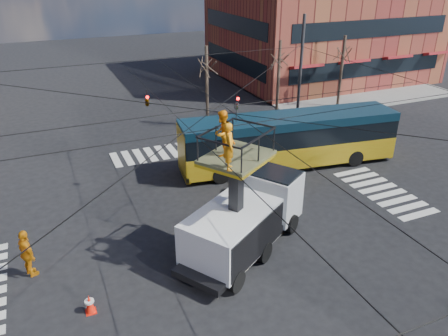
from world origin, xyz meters
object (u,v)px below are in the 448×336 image
Objects in this scene: traffic_cone at (90,304)px; worker_ground at (27,254)px; flagger at (248,180)px; utility_truck at (246,206)px; city_bus at (289,139)px.

worker_ground reaches higher than traffic_cone.
flagger is at bearing 32.00° from traffic_cone.
traffic_cone is at bearing -65.63° from flagger.
utility_truck is 7.16m from traffic_cone.
worker_ground is 1.30× the size of flagger.
worker_ground is at bearing -84.16° from flagger.
worker_ground reaches higher than flagger.
traffic_cone is 0.37× the size of worker_ground.
traffic_cone is 10.77m from flagger.
utility_truck is 9.02m from city_bus.
traffic_cone is 3.66m from worker_ground.
utility_truck reaches higher than traffic_cone.
utility_truck reaches higher than city_bus.
city_bus is 4.53m from flagger.
city_bus reaches higher than flagger.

